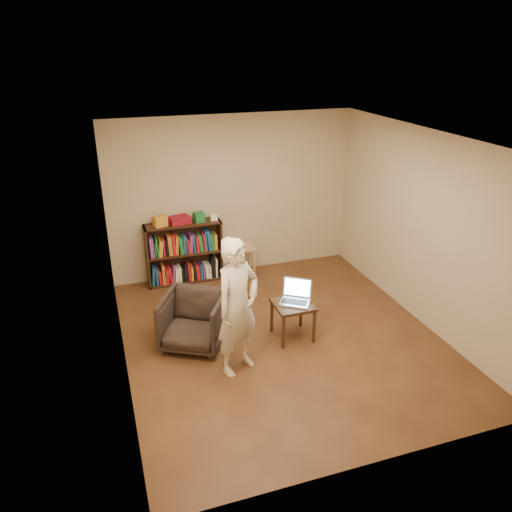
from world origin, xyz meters
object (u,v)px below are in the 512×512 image
object	(u,v)px
bookshelf	(184,256)
person	(238,307)
stool	(244,252)
laptop	(296,297)
armchair	(194,321)
side_table	(293,309)

from	to	relation	value
bookshelf	person	distance (m)	2.58
stool	laptop	bearing A→B (deg)	-87.02
laptop	person	bearing A→B (deg)	-118.43
bookshelf	stool	world-z (taller)	bookshelf
stool	armchair	bearing A→B (deg)	-124.31
side_table	stool	bearing A→B (deg)	91.43
stool	person	world-z (taller)	person
side_table	person	distance (m)	1.06
laptop	person	distance (m)	1.08
stool	side_table	size ratio (longest dim) A/B	1.02
bookshelf	stool	xyz separation A→B (m)	(0.97, -0.09, -0.03)
person	side_table	bearing A→B (deg)	-1.88
laptop	stool	bearing A→B (deg)	126.86
stool	laptop	xyz separation A→B (m)	(0.10, -1.96, 0.15)
laptop	armchair	bearing A→B (deg)	-154.01
stool	person	bearing A→B (deg)	-108.54
armchair	laptop	xyz separation A→B (m)	(1.32, -0.18, 0.21)
side_table	person	bearing A→B (deg)	-153.30
side_table	person	xyz separation A→B (m)	(-0.87, -0.44, 0.42)
bookshelf	side_table	distance (m)	2.34
bookshelf	armchair	bearing A→B (deg)	-97.54
stool	armchair	world-z (taller)	armchair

